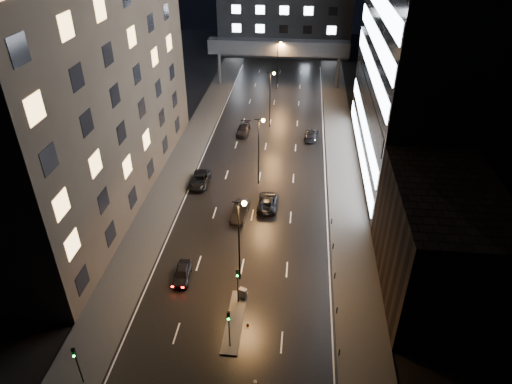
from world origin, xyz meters
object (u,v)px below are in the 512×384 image
at_px(utility_cabinet, 243,293).
at_px(car_away_a, 182,273).
at_px(car_away_b, 240,211).
at_px(car_away_d, 244,130).
at_px(car_away_c, 200,180).
at_px(car_toward_b, 311,134).
at_px(car_toward_a, 268,202).

bearing_deg(utility_cabinet, car_away_a, -175.77).
bearing_deg(car_away_b, car_away_d, 100.20).
relative_size(car_away_b, car_away_d, 0.94).
bearing_deg(car_away_b, car_away_c, 137.12).
xyz_separation_m(car_away_d, car_toward_b, (11.84, -0.70, -0.02)).
bearing_deg(car_toward_a, car_toward_b, -104.48).
bearing_deg(car_away_b, utility_cabinet, -77.56).
height_order(car_away_a, car_away_d, car_away_d).
height_order(car_away_d, car_toward_b, car_away_d).
bearing_deg(car_toward_a, utility_cabinet, 86.63).
relative_size(car_away_a, utility_cabinet, 3.41).
distance_m(car_away_b, car_away_d, 25.16).
xyz_separation_m(car_away_b, car_away_d, (-2.81, 25.00, -0.05)).
bearing_deg(car_away_a, car_away_d, 82.74).
xyz_separation_m(car_away_b, car_toward_a, (3.31, 2.65, -0.07)).
height_order(car_away_a, car_away_b, car_away_b).
height_order(car_away_b, car_away_d, car_away_b).
bearing_deg(car_toward_b, car_away_d, 3.51).
bearing_deg(car_away_a, car_away_b, 64.55).
relative_size(car_away_b, car_toward_a, 0.92).
xyz_separation_m(car_away_a, car_away_c, (-2.19, 19.45, 0.05)).
xyz_separation_m(car_away_a, car_toward_a, (7.99, 14.81, 0.05)).
bearing_deg(car_toward_b, car_away_a, 76.25).
distance_m(car_toward_a, utility_cabinet, 17.14).
relative_size(car_away_d, car_toward_a, 0.97).
bearing_deg(car_away_a, utility_cabinet, -22.82).
height_order(car_away_c, car_toward_a, car_away_c).
height_order(car_away_b, car_toward_a, car_away_b).
bearing_deg(car_away_c, car_away_a, -83.85).
height_order(car_away_c, car_toward_b, car_away_c).
relative_size(car_away_b, utility_cabinet, 4.11).
bearing_deg(car_away_a, car_toward_a, 57.27).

